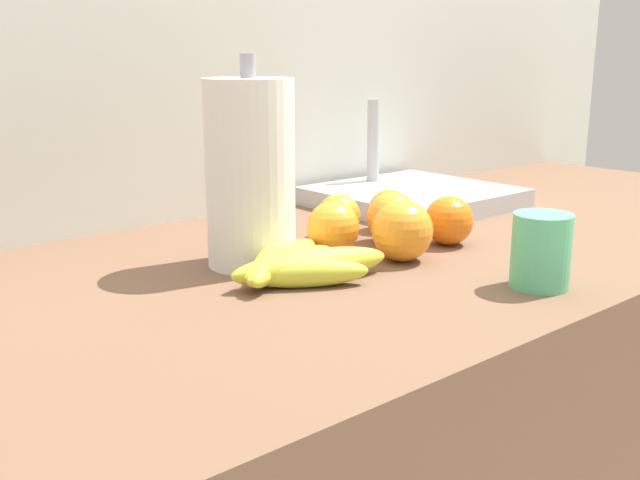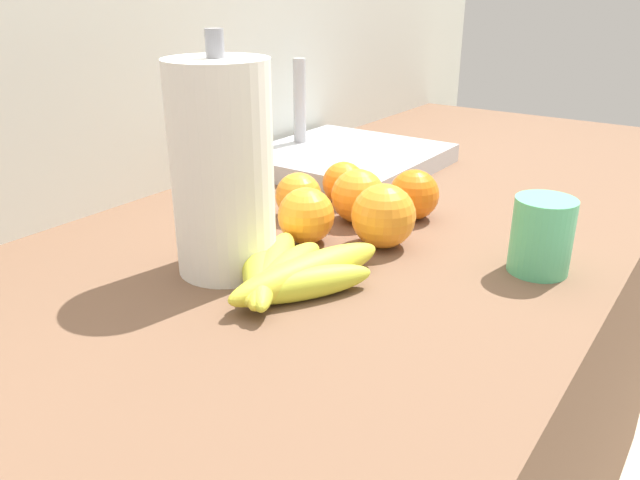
# 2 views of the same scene
# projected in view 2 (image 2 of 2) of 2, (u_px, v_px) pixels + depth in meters

# --- Properties ---
(counter) EXTENTS (1.77, 0.70, 0.86)m
(counter) POSITION_uv_depth(u_px,v_px,m) (369.00, 444.00, 1.09)
(counter) COLOR brown
(counter) RESTS_ON ground
(wall_back) EXTENTS (2.17, 0.06, 1.30)m
(wall_back) POSITION_uv_depth(u_px,v_px,m) (206.00, 278.00, 1.20)
(wall_back) COLOR silver
(wall_back) RESTS_ON ground
(banana_bunch) EXTENTS (0.21, 0.21, 0.04)m
(banana_bunch) POSITION_uv_depth(u_px,v_px,m) (285.00, 272.00, 0.69)
(banana_bunch) COLOR #C7D138
(banana_bunch) RESTS_ON counter
(orange_back_left) EXTENTS (0.07, 0.07, 0.07)m
(orange_back_left) POSITION_uv_depth(u_px,v_px,m) (298.00, 196.00, 0.90)
(orange_back_left) COLOR orange
(orange_back_left) RESTS_ON counter
(orange_center) EXTENTS (0.08, 0.08, 0.08)m
(orange_center) POSITION_uv_depth(u_px,v_px,m) (383.00, 216.00, 0.79)
(orange_center) COLOR orange
(orange_center) RESTS_ON counter
(orange_far_right) EXTENTS (0.07, 0.07, 0.07)m
(orange_far_right) POSITION_uv_depth(u_px,v_px,m) (414.00, 195.00, 0.89)
(orange_far_right) COLOR orange
(orange_far_right) RESTS_ON counter
(orange_right) EXTENTS (0.08, 0.08, 0.08)m
(orange_right) POSITION_uv_depth(u_px,v_px,m) (358.00, 196.00, 0.88)
(orange_right) COLOR orange
(orange_right) RESTS_ON counter
(orange_back_right) EXTENTS (0.07, 0.07, 0.07)m
(orange_back_right) POSITION_uv_depth(u_px,v_px,m) (344.00, 183.00, 0.95)
(orange_back_right) COLOR orange
(orange_back_right) RESTS_ON counter
(orange_front) EXTENTS (0.07, 0.07, 0.07)m
(orange_front) POSITION_uv_depth(u_px,v_px,m) (306.00, 216.00, 0.81)
(orange_front) COLOR orange
(orange_front) RESTS_ON counter
(paper_towel_roll) EXTENTS (0.12, 0.12, 0.28)m
(paper_towel_roll) POSITION_uv_depth(u_px,v_px,m) (222.00, 169.00, 0.70)
(paper_towel_roll) COLOR white
(paper_towel_roll) RESTS_ON counter
(sink_basin) EXTENTS (0.32, 0.31, 0.19)m
(sink_basin) POSITION_uv_depth(u_px,v_px,m) (345.00, 157.00, 1.15)
(sink_basin) COLOR #B7BABF
(sink_basin) RESTS_ON counter
(mug) EXTENTS (0.07, 0.07, 0.09)m
(mug) POSITION_uv_depth(u_px,v_px,m) (542.00, 236.00, 0.72)
(mug) COLOR #56BF85
(mug) RESTS_ON counter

